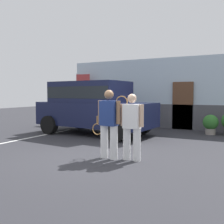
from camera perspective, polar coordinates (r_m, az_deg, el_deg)
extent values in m
plane|color=#2D2D33|center=(6.71, -4.37, -9.64)|extent=(40.00, 40.00, 0.00)
cube|color=silver|center=(9.99, -16.80, -5.25)|extent=(0.12, 4.40, 0.01)
cube|color=silver|center=(12.36, 11.36, 4.06)|extent=(9.59, 0.30, 3.21)
cube|color=#4C4C51|center=(12.21, 11.03, -0.90)|extent=(8.06, 0.10, 1.10)
cube|color=brown|center=(11.93, 15.16, 1.33)|extent=(0.90, 0.06, 2.10)
cube|color=#141938|center=(10.19, -3.65, -0.39)|extent=(4.74, 2.28, 0.90)
cube|color=#141938|center=(10.31, -4.80, 4.38)|extent=(3.04, 2.00, 0.80)
cube|color=black|center=(10.31, -4.80, 4.27)|extent=(2.98, 2.01, 0.44)
cylinder|color=black|center=(10.25, 6.56, -2.85)|extent=(0.74, 0.32, 0.72)
cylinder|color=black|center=(8.60, 1.01, -4.16)|extent=(0.74, 0.32, 0.72)
cylinder|color=black|center=(11.92, -6.98, -1.89)|extent=(0.74, 0.32, 0.72)
cylinder|color=black|center=(10.53, -13.56, -2.75)|extent=(0.74, 0.32, 0.72)
cylinder|color=white|center=(6.33, 0.41, -6.71)|extent=(0.19, 0.19, 0.81)
cylinder|color=white|center=(6.48, -1.69, -6.46)|extent=(0.19, 0.19, 0.81)
cube|color=navy|center=(6.31, -0.66, -0.25)|extent=(0.43, 0.29, 0.61)
sphere|color=#8C6647|center=(6.29, -0.66, 3.83)|extent=(0.22, 0.22, 0.22)
cylinder|color=#8C6647|center=(6.17, 1.37, -0.10)|extent=(0.10, 0.10, 0.55)
cylinder|color=#8C6647|center=(6.45, -2.60, 0.07)|extent=(0.10, 0.10, 0.55)
torus|color=olive|center=(6.61, -3.26, -3.76)|extent=(0.37, 0.05, 0.37)
cylinder|color=olive|center=(6.58, -3.27, -1.73)|extent=(0.03, 0.03, 0.20)
cylinder|color=white|center=(6.21, 5.45, -7.15)|extent=(0.18, 0.18, 0.77)
cylinder|color=white|center=(6.31, 3.25, -6.95)|extent=(0.18, 0.18, 0.77)
cube|color=white|center=(6.17, 4.37, -0.94)|extent=(0.40, 0.25, 0.57)
sphere|color=beige|center=(6.14, 4.39, 2.99)|extent=(0.21, 0.21, 0.21)
cylinder|color=beige|center=(6.07, 6.48, -0.81)|extent=(0.10, 0.10, 0.52)
cylinder|color=beige|center=(6.27, 2.33, -0.63)|extent=(0.10, 0.10, 0.52)
torus|color=olive|center=(6.32, 2.12, 2.23)|extent=(0.29, 0.11, 0.29)
cylinder|color=olive|center=(6.33, 2.12, 0.11)|extent=(0.03, 0.03, 0.20)
cylinder|color=gray|center=(10.85, 20.67, -4.01)|extent=(0.38, 0.38, 0.23)
sphere|color=#2D6B28|center=(10.81, 20.72, -2.09)|extent=(0.59, 0.59, 0.59)
cylinder|color=silver|center=(13.78, -7.69, 2.87)|extent=(0.05, 0.05, 2.62)
cube|color=#B23838|center=(13.58, -6.34, 7.24)|extent=(0.75, 0.11, 0.45)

